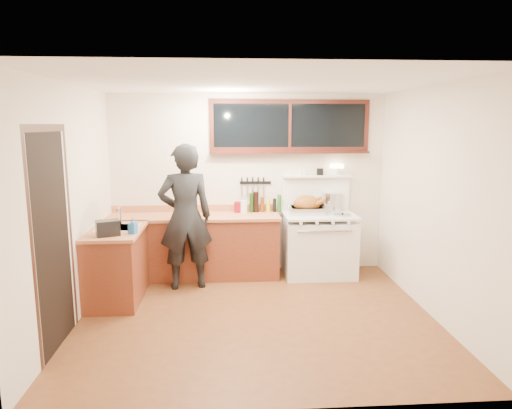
{
  "coord_description": "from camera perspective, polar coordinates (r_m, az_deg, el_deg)",
  "views": [
    {
      "loc": [
        -0.34,
        -4.91,
        2.17
      ],
      "look_at": [
        0.05,
        0.85,
        1.15
      ],
      "focal_mm": 32.0,
      "sensor_mm": 36.0,
      "label": 1
    }
  ],
  "objects": [
    {
      "name": "counter_back",
      "position": [
        6.61,
        -7.76,
        -5.13
      ],
      "size": [
        2.44,
        0.64,
        1.0
      ],
      "color": "maroon",
      "rests_on": "ground"
    },
    {
      "name": "left_doorway",
      "position": [
        4.79,
        -24.0,
        -3.94
      ],
      "size": [
        0.02,
        1.04,
        2.17
      ],
      "color": "black",
      "rests_on": "ground"
    },
    {
      "name": "coffee_tin",
      "position": [
        6.64,
        -2.22,
        -0.33
      ],
      "size": [
        0.12,
        0.11,
        0.16
      ],
      "color": "maroon",
      "rests_on": "counter_back"
    },
    {
      "name": "stockpot",
      "position": [
        6.85,
        9.48,
        0.36
      ],
      "size": [
        0.32,
        0.32,
        0.27
      ],
      "color": "silver",
      "rests_on": "vintage_stove"
    },
    {
      "name": "toaster",
      "position": [
        5.53,
        -18.04,
        -2.81
      ],
      "size": [
        0.31,
        0.26,
        0.18
      ],
      "color": "black",
      "rests_on": "counter_left"
    },
    {
      "name": "counter_left",
      "position": [
        5.95,
        -17.04,
        -7.21
      ],
      "size": [
        0.64,
        1.09,
        0.9
      ],
      "color": "maroon",
      "rests_on": "ground"
    },
    {
      "name": "vintage_stove",
      "position": [
        6.68,
        7.86,
        -4.84
      ],
      "size": [
        1.02,
        0.74,
        1.59
      ],
      "color": "white",
      "rests_on": "ground"
    },
    {
      "name": "roast_turkey",
      "position": [
        6.59,
        6.42,
        -0.24
      ],
      "size": [
        0.55,
        0.4,
        0.26
      ],
      "color": "silver",
      "rests_on": "vintage_stove"
    },
    {
      "name": "pot_lid",
      "position": [
        6.53,
        10.75,
        -1.27
      ],
      "size": [
        0.31,
        0.31,
        0.04
      ],
      "color": "silver",
      "rests_on": "vintage_stove"
    },
    {
      "name": "pitcher",
      "position": [
        6.59,
        -1.52,
        -0.28
      ],
      "size": [
        0.12,
        0.12,
        0.18
      ],
      "color": "white",
      "rests_on": "counter_back"
    },
    {
      "name": "sink_unit",
      "position": [
        5.92,
        -16.88,
        -3.33
      ],
      "size": [
        0.5,
        0.45,
        0.37
      ],
      "color": "white",
      "rests_on": "counter_left"
    },
    {
      "name": "cutting_board",
      "position": [
        6.36,
        -8.31,
        -1.13
      ],
      "size": [
        0.42,
        0.36,
        0.13
      ],
      "color": "#BB714A",
      "rests_on": "counter_back"
    },
    {
      "name": "saucepan",
      "position": [
        6.75,
        8.81,
        -0.36
      ],
      "size": [
        0.23,
        0.32,
        0.14
      ],
      "color": "silver",
      "rests_on": "vintage_stove"
    },
    {
      "name": "soap_bottle",
      "position": [
        5.54,
        -15.14,
        -2.59
      ],
      "size": [
        0.11,
        0.11,
        0.19
      ],
      "color": "blue",
      "rests_on": "counter_left"
    },
    {
      "name": "knife_strip",
      "position": [
        6.71,
        -0.23,
        2.66
      ],
      "size": [
        0.46,
        0.03,
        0.28
      ],
      "color": "black",
      "rests_on": "room_shell"
    },
    {
      "name": "back_window",
      "position": [
        6.7,
        4.25,
        9.08
      ],
      "size": [
        2.32,
        0.13,
        0.77
      ],
      "color": "black",
      "rests_on": "room_shell"
    },
    {
      "name": "ground_plane",
      "position": [
        5.38,
        0.08,
        -13.87
      ],
      "size": [
        4.0,
        3.5,
        0.02
      ],
      "primitive_type": "cube",
      "color": "#5A3017"
    },
    {
      "name": "man",
      "position": [
        6.07,
        -8.82,
        -1.55
      ],
      "size": [
        0.78,
        0.59,
        1.93
      ],
      "color": "black",
      "rests_on": "ground"
    },
    {
      "name": "room_shell",
      "position": [
        4.95,
        0.09,
        3.99
      ],
      "size": [
        4.1,
        3.6,
        2.65
      ],
      "color": "silver",
      "rests_on": "ground"
    },
    {
      "name": "bottle_cluster",
      "position": [
        6.66,
        0.88,
        0.13
      ],
      "size": [
        0.47,
        0.07,
        0.3
      ],
      "color": "black",
      "rests_on": "counter_back"
    }
  ]
}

